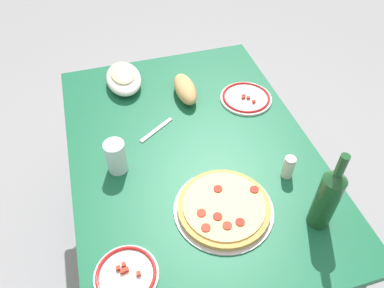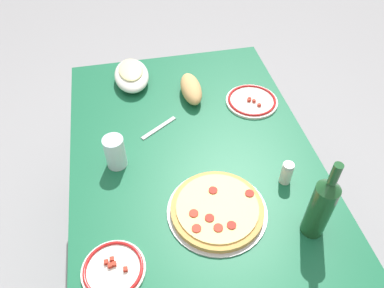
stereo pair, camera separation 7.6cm
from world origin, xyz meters
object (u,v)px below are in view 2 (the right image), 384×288
Objects in this scene: pepperoni_pizza at (217,209)px; wine_bottle at (321,206)px; side_plate_near at (113,269)px; spice_shaker at (287,173)px; side_plate_far at (252,101)px; dining_table at (192,171)px; water_glass at (115,152)px; bread_loaf at (191,89)px; baked_pasta_dish at (131,74)px.

wine_bottle is at bearing 65.99° from pepperoni_pizza.
side_plate_near is 0.63m from spice_shaker.
side_plate_far is (-0.62, 0.01, -0.12)m from wine_bottle.
spice_shaker reaches higher than side_plate_near.
spice_shaker is at bearing 106.16° from pepperoni_pizza.
dining_table is at bearing 142.92° from side_plate_near.
pepperoni_pizza is 1.05× the size of wine_bottle.
dining_table is 3.86× the size of pepperoni_pizza.
wine_bottle is at bearing 91.09° from side_plate_near.
side_plate_near is 0.85× the size of side_plate_far.
water_glass is at bearing 174.54° from side_plate_near.
pepperoni_pizza is at bearing -73.84° from spice_shaker.
dining_table is 6.78× the size of side_plate_near.
wine_bottle is 1.67× the size of side_plate_near.
water_glass is at bearing -68.43° from side_plate_far.
spice_shaker is at bearing 53.53° from dining_table.
water_glass is 0.57× the size of side_plate_far.
dining_table is 6.29× the size of bread_loaf.
water_glass reaches higher than dining_table.
side_plate_far is at bearing 111.57° from water_glass.
side_plate_far is at bearing 68.75° from bread_loaf.
water_glass is at bearing -124.44° from wine_bottle.
bread_loaf is (-0.59, 0.04, 0.02)m from pepperoni_pizza.
spice_shaker is at bearing 70.73° from water_glass.
water_glass is at bearing -132.09° from pepperoni_pizza.
side_plate_far is (-0.63, 0.62, -0.00)m from side_plate_near.
bread_loaf reaches higher than side_plate_far.
baked_pasta_dish is 1.21× the size of bread_loaf.
dining_table is at bearing -143.98° from wine_bottle.
side_plate_far is at bearing 179.34° from wine_bottle.
pepperoni_pizza is at bearing -114.01° from wine_bottle.
side_plate_far is at bearing 63.05° from baked_pasta_dish.
pepperoni_pizza is 0.60m from bread_loaf.
wine_bottle is 0.70m from water_glass.
pepperoni_pizza is 0.36m from side_plate_near.
dining_table is 5.21× the size of baked_pasta_dish.
spice_shaker is (0.42, -0.02, 0.03)m from side_plate_far.
baked_pasta_dish is 0.28m from bread_loaf.
pepperoni_pizza is 0.77m from baked_pasta_dish.
baked_pasta_dish is 0.78× the size of wine_bottle.
bread_loaf is 2.29× the size of spice_shaker.
bread_loaf is (-0.71, -0.23, -0.09)m from wine_bottle.
water_glass reaches higher than pepperoni_pizza.
side_plate_far is 0.26m from bread_loaf.
pepperoni_pizza is 3.72× the size of spice_shaker.
side_plate_far is (0.24, 0.48, -0.03)m from baked_pasta_dish.
dining_table is at bearing -126.47° from spice_shaker.
water_glass is at bearing -46.22° from bread_loaf.
dining_table is 0.36m from bread_loaf.
baked_pasta_dish is at bearing -122.21° from bread_loaf.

